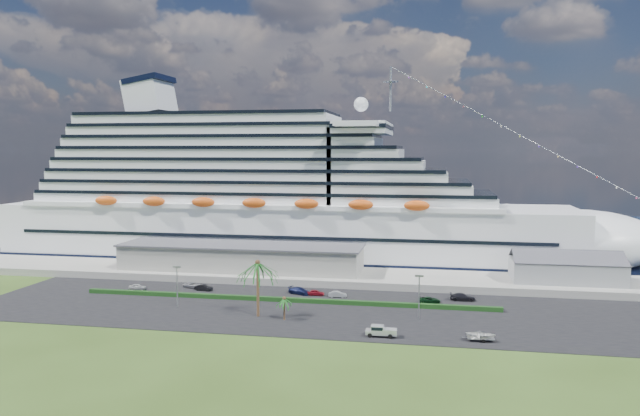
% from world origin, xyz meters
% --- Properties ---
extents(ground, '(420.00, 420.00, 0.00)m').
position_xyz_m(ground, '(0.00, 0.00, 0.00)').
color(ground, '#2D4416').
rests_on(ground, ground).
extents(asphalt_lot, '(140.00, 38.00, 0.12)m').
position_xyz_m(asphalt_lot, '(0.00, 11.00, 0.06)').
color(asphalt_lot, black).
rests_on(asphalt_lot, ground).
extents(wharf, '(240.00, 20.00, 1.80)m').
position_xyz_m(wharf, '(0.00, 40.00, 0.90)').
color(wharf, gray).
rests_on(wharf, ground).
extents(water, '(420.00, 160.00, 0.02)m').
position_xyz_m(water, '(0.00, 130.00, 0.01)').
color(water, black).
rests_on(water, ground).
extents(cruise_ship, '(191.00, 38.00, 54.00)m').
position_xyz_m(cruise_ship, '(-21.53, 64.00, 16.69)').
color(cruise_ship, silver).
rests_on(cruise_ship, ground).
extents(terminal_building, '(61.00, 15.00, 6.30)m').
position_xyz_m(terminal_building, '(-25.00, 40.00, 5.01)').
color(terminal_building, gray).
rests_on(terminal_building, wharf).
extents(port_shed, '(24.00, 12.31, 7.37)m').
position_xyz_m(port_shed, '(52.00, 40.00, 4.40)').
color(port_shed, gray).
rests_on(port_shed, wharf).
extents(hedge, '(88.00, 1.10, 0.90)m').
position_xyz_m(hedge, '(-8.00, 16.00, 0.57)').
color(hedge, black).
rests_on(hedge, asphalt_lot).
extents(lamp_post_left, '(1.60, 0.35, 8.27)m').
position_xyz_m(lamp_post_left, '(-28.00, 8.00, 5.34)').
color(lamp_post_left, gray).
rests_on(lamp_post_left, asphalt_lot).
extents(lamp_post_right, '(1.60, 0.35, 8.27)m').
position_xyz_m(lamp_post_right, '(20.00, 8.00, 5.34)').
color(lamp_post_right, gray).
rests_on(lamp_post_right, asphalt_lot).
extents(palm_tall, '(8.82, 8.82, 11.13)m').
position_xyz_m(palm_tall, '(-10.00, 4.00, 9.20)').
color(palm_tall, '#47301E').
rests_on(palm_tall, ground).
extents(palm_short, '(3.53, 3.53, 4.56)m').
position_xyz_m(palm_short, '(-4.50, 2.50, 3.67)').
color(palm_short, '#47301E').
rests_on(palm_short, ground).
extents(parked_car_0, '(4.01, 2.18, 1.30)m').
position_xyz_m(parked_car_0, '(-43.14, 20.65, 0.77)').
color(parked_car_0, '#B9B8BA').
rests_on(parked_car_0, asphalt_lot).
extents(parked_car_1, '(4.19, 1.90, 1.34)m').
position_xyz_m(parked_car_1, '(-28.18, 22.66, 0.79)').
color(parked_car_1, black).
rests_on(parked_car_1, asphalt_lot).
extents(parked_car_2, '(4.71, 2.63, 1.24)m').
position_xyz_m(parked_car_2, '(-31.60, 24.79, 0.74)').
color(parked_car_2, gray).
rests_on(parked_car_2, asphalt_lot).
extents(parked_car_3, '(5.67, 3.98, 1.52)m').
position_xyz_m(parked_car_3, '(-6.22, 23.22, 0.88)').
color(parked_car_3, '#11173C').
rests_on(parked_car_3, asphalt_lot).
extents(parked_car_4, '(3.85, 1.81, 1.27)m').
position_xyz_m(parked_car_4, '(-2.49, 22.65, 0.76)').
color(parked_car_4, maroon).
rests_on(parked_car_4, asphalt_lot).
extents(parked_car_5, '(3.88, 1.49, 1.26)m').
position_xyz_m(parked_car_5, '(2.38, 21.96, 0.75)').
color(parked_car_5, '#9DA0A3').
rests_on(parked_car_5, asphalt_lot).
extents(parked_car_6, '(4.92, 2.93, 1.28)m').
position_xyz_m(parked_car_6, '(21.78, 20.47, 0.76)').
color(parked_car_6, black).
rests_on(parked_car_6, asphalt_lot).
extents(parked_car_7, '(5.35, 2.27, 1.54)m').
position_xyz_m(parked_car_7, '(28.58, 23.91, 0.89)').
color(parked_car_7, black).
rests_on(parked_car_7, asphalt_lot).
extents(pickup_truck, '(5.33, 2.13, 1.87)m').
position_xyz_m(pickup_truck, '(14.03, -4.57, 1.15)').
color(pickup_truck, black).
rests_on(pickup_truck, asphalt_lot).
extents(boat_trailer, '(5.52, 3.64, 1.58)m').
position_xyz_m(boat_trailer, '(30.48, -4.15, 1.16)').
color(boat_trailer, gray).
rests_on(boat_trailer, asphalt_lot).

